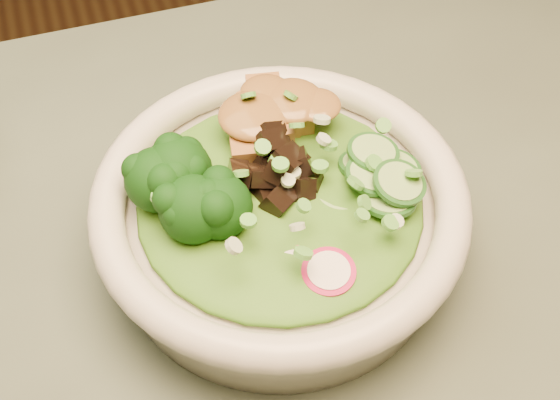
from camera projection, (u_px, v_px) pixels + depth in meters
name	position (u px, v px, depth m)	size (l,w,h in m)	color
salad_bowl	(280.00, 217.00, 0.54)	(0.26, 0.26, 0.07)	silver
lettuce_bed	(280.00, 199.00, 0.53)	(0.20, 0.20, 0.02)	#2A5C13
broccoli_florets	(190.00, 196.00, 0.51)	(0.08, 0.07, 0.04)	black
radish_slices	(297.00, 274.00, 0.48)	(0.11, 0.04, 0.02)	#B10D44
cucumber_slices	(372.00, 181.00, 0.52)	(0.07, 0.07, 0.03)	#90C96F
mushroom_heap	(278.00, 173.00, 0.52)	(0.07, 0.07, 0.04)	black
tofu_cubes	(272.00, 124.00, 0.55)	(0.09, 0.06, 0.03)	olive
peanut_sauce	(272.00, 111.00, 0.55)	(0.07, 0.05, 0.02)	brown
scallion_garnish	(280.00, 177.00, 0.51)	(0.18, 0.18, 0.02)	#5BB03E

